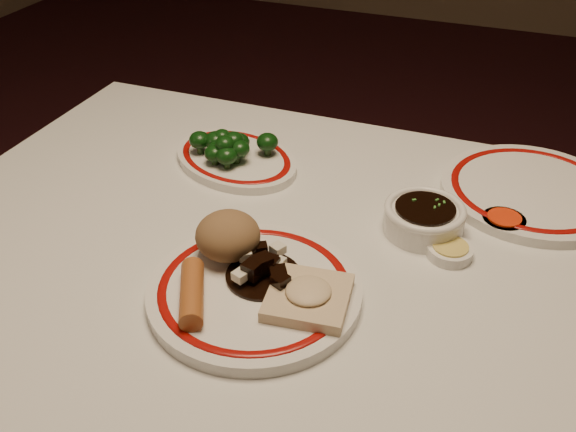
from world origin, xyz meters
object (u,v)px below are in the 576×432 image
Objects in this scene: broccoli_plate at (236,159)px; soy_bowl at (424,220)px; dining_table at (298,312)px; spring_roll at (192,293)px; broccoli_pile at (229,146)px; main_plate at (255,291)px; fried_wonton at (308,296)px; stirfry_heap at (265,269)px; rice_mound at (228,236)px.

soy_bowl is at bearing -13.39° from broccoli_plate.
dining_table is 10.26× the size of soy_bowl.
spring_roll is 0.72× the size of broccoli_pile.
fried_wonton is at bearing -2.97° from main_plate.
broccoli_pile is (-0.11, 0.35, 0.01)m from spring_roll.
spring_roll is 0.38m from broccoli_plate.
main_plate is at bearing -109.54° from dining_table.
spring_roll is at bearing -130.19° from stirfry_heap.
stirfry_heap is at bearing -56.53° from broccoli_pile.
broccoli_pile is at bearing 120.65° from main_plate.
fried_wonton is (0.13, 0.05, -0.00)m from spring_roll.
broccoli_pile reaches higher than stirfry_heap.
soy_bowl is at bearing 52.08° from main_plate.
rice_mound reaches higher than main_plate.
rice_mound is at bearing 140.55° from main_plate.
rice_mound is at bearing -157.97° from dining_table.
dining_table is at bearing 116.84° from fried_wonton.
stirfry_heap reaches higher than broccoli_plate.
main_plate is 2.74× the size of soy_bowl.
rice_mound is 0.14m from fried_wonton.
rice_mound is 0.75× the size of soy_bowl.
main_plate is at bearing 15.56° from spring_roll.
broccoli_plate is (-0.11, 0.36, -0.02)m from spring_roll.
rice_mound is 0.27m from broccoli_pile.
stirfry_heap reaches higher than soy_bowl.
broccoli_plate is 0.35m from soy_bowl.
spring_roll is at bearing -73.25° from broccoli_plate.
rice_mound is 0.07m from stirfry_heap.
spring_roll is 1.08× the size of stirfry_heap.
dining_table is 3.74× the size of main_plate.
spring_roll is at bearing -137.52° from main_plate.
spring_roll is 0.36m from soy_bowl.
broccoli_pile is (-0.11, 0.24, -0.01)m from rice_mound.
dining_table is at bearing 30.26° from spring_roll.
spring_roll is 0.10m from stirfry_heap.
stirfry_heap is 0.34× the size of broccoli_plate.
dining_table is 0.23m from soy_bowl.
main_plate is 0.08m from fried_wonton.
soy_bowl is (0.17, 0.22, 0.01)m from main_plate.
broccoli_plate is at bearing 79.82° from spring_roll.
broccoli_pile is (-0.20, 0.21, 0.13)m from dining_table.
main_plate is 0.34m from broccoli_pile.
rice_mound reaches higher than broccoli_pile.
main_plate is 0.08m from spring_roll.
rice_mound is 0.10m from spring_roll.
dining_table is at bearing 70.46° from main_plate.
broccoli_pile reaches higher than dining_table.
main_plate is 0.03m from stirfry_heap.
stirfry_heap is 0.85× the size of soy_bowl.
broccoli_plate is 0.03m from broccoli_pile.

